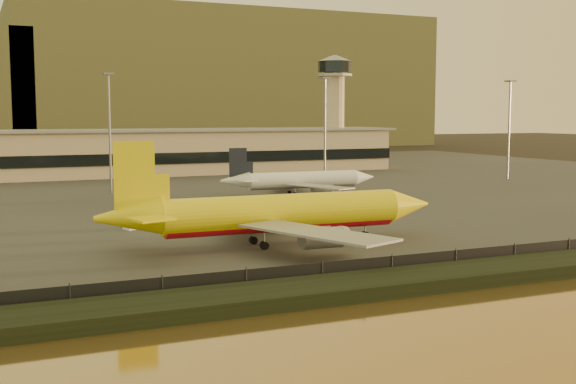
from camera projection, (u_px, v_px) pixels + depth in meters
name	position (u px, v px, depth m)	size (l,w,h in m)	color
ground	(319.00, 258.00, 85.32)	(900.00, 900.00, 0.00)	black
embankment	(396.00, 282.00, 69.78)	(320.00, 7.00, 1.40)	black
tarmac	(143.00, 185.00, 171.73)	(320.00, 220.00, 0.20)	#2D2D2D
perimeter_fence	(375.00, 268.00, 73.35)	(300.00, 0.05, 2.20)	black
terminal_building	(63.00, 154.00, 193.05)	(202.00, 25.00, 12.60)	tan
control_tower	(334.00, 100.00, 230.27)	(11.20, 11.20, 35.50)	tan
apron_light_masts	(229.00, 120.00, 157.89)	(152.20, 12.20, 25.40)	slate
distant_hills	(1.00, 87.00, 382.96)	(470.00, 160.00, 70.00)	#68673C
dhl_cargo_jet	(277.00, 214.00, 91.85)	(45.45, 44.63, 13.61)	yellow
white_narrowbody_jet	(300.00, 180.00, 150.64)	(34.73, 33.97, 10.00)	white
gse_vehicle_yellow	(358.00, 211.00, 119.36)	(3.73, 1.68, 1.68)	yellow
gse_vehicle_white	(138.00, 222.00, 105.76)	(4.09, 1.84, 1.84)	white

